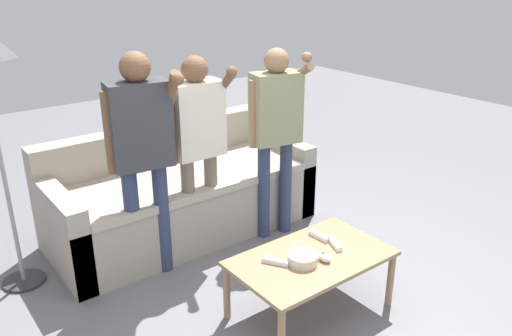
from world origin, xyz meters
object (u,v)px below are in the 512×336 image
(snack_bowl, at_px, (303,259))
(game_remote_nunchuk, at_px, (325,258))
(player_right, at_px, (276,122))
(game_remote_wand_far, at_px, (335,244))
(couch, at_px, (181,195))
(player_center, at_px, (198,134))
(player_left, at_px, (141,142))
(coffee_table, at_px, (311,263))
(game_remote_wand_spare, at_px, (276,261))
(game_remote_wand_near, at_px, (319,236))

(snack_bowl, xyz_separation_m, game_remote_nunchuk, (0.12, -0.06, -0.01))
(player_right, distance_m, game_remote_wand_far, 1.09)
(couch, xyz_separation_m, game_remote_nunchuk, (0.12, -1.52, 0.11))
(player_center, bearing_deg, player_right, -10.78)
(couch, distance_m, player_left, 0.94)
(snack_bowl, bearing_deg, player_right, 59.24)
(couch, bearing_deg, player_left, -138.63)
(couch, height_order, player_left, player_left)
(player_right, bearing_deg, game_remote_nunchuk, -113.78)
(snack_bowl, distance_m, game_remote_wand_far, 0.29)
(player_left, distance_m, player_center, 0.45)
(couch, bearing_deg, snack_bowl, -90.06)
(player_right, bearing_deg, player_center, 169.22)
(player_center, relative_size, player_right, 0.99)
(snack_bowl, distance_m, player_center, 1.18)
(coffee_table, xyz_separation_m, game_remote_wand_far, (0.20, 0.00, 0.06))
(game_remote_wand_spare, bearing_deg, player_right, 50.91)
(player_left, xyz_separation_m, game_remote_wand_far, (0.78, -0.99, -0.57))
(game_remote_nunchuk, xyz_separation_m, player_right, (0.44, 1.01, 0.52))
(game_remote_nunchuk, relative_size, game_remote_wand_far, 0.57)
(player_left, relative_size, game_remote_wand_spare, 9.86)
(player_right, bearing_deg, coffee_table, -116.99)
(game_remote_wand_near, height_order, game_remote_wand_spare, same)
(snack_bowl, xyz_separation_m, game_remote_wand_far, (0.29, 0.02, -0.01))
(game_remote_nunchuk, distance_m, game_remote_wand_near, 0.28)
(player_center, bearing_deg, snack_bowl, -87.40)
(couch, distance_m, player_center, 0.74)
(game_remote_wand_near, distance_m, game_remote_wand_far, 0.13)
(game_remote_wand_spare, bearing_deg, couch, 84.40)
(player_right, relative_size, game_remote_wand_spare, 9.43)
(coffee_table, bearing_deg, game_remote_wand_near, 35.17)
(couch, xyz_separation_m, snack_bowl, (-0.00, -1.45, 0.12))
(couch, xyz_separation_m, game_remote_wand_near, (0.28, -1.30, 0.11))
(couch, height_order, snack_bowl, couch)
(couch, relative_size, game_remote_wand_spare, 13.20)
(player_left, bearing_deg, coffee_table, -59.55)
(player_left, relative_size, player_center, 1.05)
(snack_bowl, relative_size, player_left, 0.12)
(game_remote_nunchuk, xyz_separation_m, game_remote_wand_spare, (-0.25, 0.15, -0.01))
(player_center, height_order, player_right, player_right)
(player_center, height_order, game_remote_wand_far, player_center)
(couch, bearing_deg, game_remote_wand_far, -78.55)
(coffee_table, bearing_deg, game_remote_wand_spare, 162.84)
(couch, bearing_deg, player_center, -97.25)
(player_center, xyz_separation_m, game_remote_wand_far, (0.34, -1.04, -0.52))
(game_remote_nunchuk, height_order, game_remote_wand_spare, game_remote_nunchuk)
(game_remote_wand_near, relative_size, game_remote_wand_spare, 0.99)
(coffee_table, distance_m, game_remote_wand_near, 0.24)
(game_remote_nunchuk, distance_m, player_center, 1.25)
(couch, bearing_deg, game_remote_wand_spare, -95.60)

